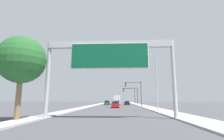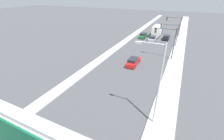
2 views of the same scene
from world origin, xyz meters
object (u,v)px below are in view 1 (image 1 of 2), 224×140
object	(u,v)px
car_near_left	(116,105)
traffic_light_near_intersection	(136,90)
traffic_light_far_intersection	(131,93)
car_far_left	(127,103)
palm_tree_foreground	(22,60)
sign_gantry	(110,55)
street_lamp_right	(154,77)
truck_box_primary	(117,100)
car_far_center	(107,103)
traffic_light_mid_block	(132,93)
car_mid_center	(117,103)

from	to	relation	value
car_near_left	traffic_light_near_intersection	world-z (taller)	traffic_light_near_intersection
car_near_left	traffic_light_far_intersection	world-z (taller)	traffic_light_far_intersection
car_far_left	palm_tree_foreground	size ratio (longest dim) A/B	0.61
sign_gantry	street_lamp_right	size ratio (longest dim) A/B	1.44
car_far_left	sign_gantry	bearing A→B (deg)	-94.34
street_lamp_right	traffic_light_far_intersection	bearing A→B (deg)	91.82
traffic_light_near_intersection	traffic_light_far_intersection	size ratio (longest dim) A/B	1.06
sign_gantry	truck_box_primary	xyz separation A→B (m)	(0.00, 49.65, -4.68)
car_far_center	traffic_light_mid_block	distance (m)	10.41
car_mid_center	truck_box_primary	world-z (taller)	truck_box_primary
sign_gantry	truck_box_primary	size ratio (longest dim) A/B	1.55
truck_box_primary	street_lamp_right	world-z (taller)	street_lamp_right
car_far_center	traffic_light_far_intersection	bearing A→B (deg)	30.59
traffic_light_near_intersection	truck_box_primary	bearing A→B (deg)	105.36
street_lamp_right	traffic_light_near_intersection	bearing A→B (deg)	93.32
car_near_left	traffic_light_far_intersection	size ratio (longest dim) A/B	0.75
car_far_left	traffic_light_mid_block	distance (m)	7.08
sign_gantry	traffic_light_far_intersection	distance (m)	50.44
car_mid_center	traffic_light_mid_block	world-z (taller)	traffic_light_mid_block
car_mid_center	sign_gantry	bearing A→B (deg)	-90.00
sign_gantry	traffic_light_mid_block	bearing A→B (deg)	82.73
sign_gantry	traffic_light_mid_block	xyz separation A→B (m)	(5.12, 40.12, -2.38)
sign_gantry	car_near_left	size ratio (longest dim) A/B	2.78
street_lamp_right	car_far_center	bearing A→B (deg)	106.10
sign_gantry	traffic_light_near_intersection	size ratio (longest dim) A/B	1.97
car_far_left	traffic_light_far_intersection	size ratio (longest dim) A/B	0.72
car_far_left	palm_tree_foreground	xyz separation A→B (m)	(-11.41, -48.51, 4.77)
traffic_light_near_intersection	traffic_light_mid_block	world-z (taller)	traffic_light_near_intersection
car_mid_center	traffic_light_far_intersection	distance (m)	9.94
traffic_light_mid_block	street_lamp_right	distance (m)	29.95
car_mid_center	palm_tree_foreground	xyz separation A→B (m)	(-7.91, -44.88, 4.71)
car_near_left	traffic_light_near_intersection	xyz separation A→B (m)	(5.36, 6.17, 3.86)
car_near_left	traffic_light_mid_block	size ratio (longest dim) A/B	0.82
car_near_left	street_lamp_right	size ratio (longest dim) A/B	0.52
traffic_light_mid_block	traffic_light_far_intersection	xyz separation A→B (m)	(0.13, 10.00, 0.33)
traffic_light_mid_block	truck_box_primary	bearing A→B (deg)	118.24
street_lamp_right	car_mid_center	bearing A→B (deg)	101.42
car_far_center	traffic_light_far_intersection	distance (m)	10.79
car_far_center	street_lamp_right	distance (m)	36.43
truck_box_primary	traffic_light_near_intersection	bearing A→B (deg)	-74.64
car_far_left	car_near_left	size ratio (longest dim) A/B	0.96
traffic_light_far_intersection	palm_tree_foreground	xyz separation A→B (m)	(-13.16, -52.50, 1.08)
traffic_light_mid_block	car_near_left	bearing A→B (deg)	-107.56
car_mid_center	car_far_center	bearing A→B (deg)	145.08
traffic_light_mid_block	traffic_light_near_intersection	bearing A→B (deg)	-88.59
car_far_center	traffic_light_mid_block	world-z (taller)	traffic_light_mid_block
car_mid_center	palm_tree_foreground	distance (m)	45.81
traffic_light_far_intersection	car_near_left	bearing A→B (deg)	-101.35
car_far_center	palm_tree_foreground	size ratio (longest dim) A/B	0.62
car_far_left	traffic_light_far_intersection	xyz separation A→B (m)	(1.75, 3.98, 3.69)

